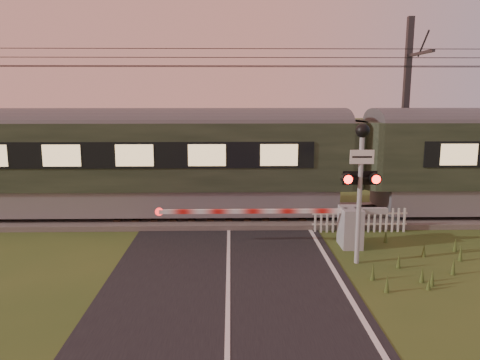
{
  "coord_description": "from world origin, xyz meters",
  "views": [
    {
      "loc": [
        0.07,
        -10.35,
        4.53
      ],
      "look_at": [
        0.35,
        3.2,
        2.04
      ],
      "focal_mm": 35.0,
      "sensor_mm": 36.0,
      "label": 1
    }
  ],
  "objects_px": {
    "boom_gate": "(341,225)",
    "train": "(358,161)",
    "picket_fence": "(360,220)",
    "catenary_mast": "(406,110)",
    "crossing_signal": "(361,169)"
  },
  "relations": [
    {
      "from": "picket_fence",
      "to": "catenary_mast",
      "type": "xyz_separation_m",
      "value": [
        2.85,
        4.13,
        3.51
      ]
    },
    {
      "from": "train",
      "to": "catenary_mast",
      "type": "relative_size",
      "value": 5.29
    },
    {
      "from": "boom_gate",
      "to": "crossing_signal",
      "type": "bearing_deg",
      "value": -85.21
    },
    {
      "from": "boom_gate",
      "to": "picket_fence",
      "type": "height_order",
      "value": "boom_gate"
    },
    {
      "from": "train",
      "to": "picket_fence",
      "type": "xyz_separation_m",
      "value": [
        -0.36,
        -1.89,
        -1.74
      ]
    },
    {
      "from": "crossing_signal",
      "to": "catenary_mast",
      "type": "height_order",
      "value": "catenary_mast"
    },
    {
      "from": "boom_gate",
      "to": "catenary_mast",
      "type": "height_order",
      "value": "catenary_mast"
    },
    {
      "from": "picket_fence",
      "to": "train",
      "type": "bearing_deg",
      "value": 79.18
    },
    {
      "from": "picket_fence",
      "to": "boom_gate",
      "type": "bearing_deg",
      "value": -124.31
    },
    {
      "from": "boom_gate",
      "to": "catenary_mast",
      "type": "distance_m",
      "value": 7.51
    },
    {
      "from": "picket_fence",
      "to": "crossing_signal",
      "type": "bearing_deg",
      "value": -106.7
    },
    {
      "from": "picket_fence",
      "to": "catenary_mast",
      "type": "bearing_deg",
      "value": 55.33
    },
    {
      "from": "train",
      "to": "catenary_mast",
      "type": "bearing_deg",
      "value": 41.86
    },
    {
      "from": "train",
      "to": "boom_gate",
      "type": "distance_m",
      "value": 3.9
    },
    {
      "from": "boom_gate",
      "to": "train",
      "type": "bearing_deg",
      "value": 68.0
    }
  ]
}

